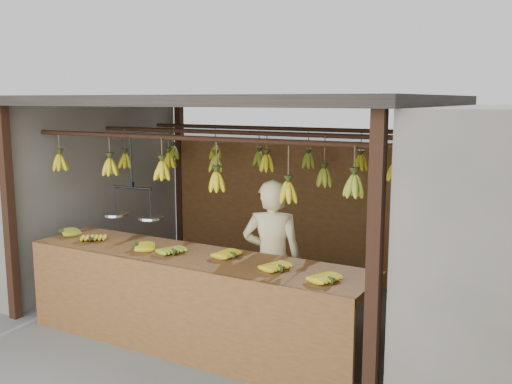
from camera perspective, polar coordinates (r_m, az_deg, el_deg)
The scene contains 8 objects.
ground at distance 6.69m, azimuth -1.29°, elevation -11.43°, with size 80.00×80.00×0.00m, color #5B5B57.
stall at distance 6.55m, azimuth 0.12°, elevation 5.84°, with size 4.30×3.30×2.40m.
neighbor_left at distance 8.76m, azimuth -22.00°, elevation 0.62°, with size 3.00×3.00×2.30m, color slate.
counter at distance 5.43m, azimuth -7.13°, elevation -8.55°, with size 3.60×0.80×0.96m.
hanging_bananas at distance 6.31m, azimuth -1.45°, elevation 2.62°, with size 3.60×2.25×0.40m.
balance_scale at distance 5.99m, azimuth -12.23°, elevation -1.91°, with size 0.68×0.30×0.84m.
vendor at distance 5.61m, azimuth 1.62°, elevation -6.86°, with size 0.59×0.38×1.61m, color beige.
bag_bundles at distance 6.98m, azimuth 18.45°, elevation -2.69°, with size 0.08×0.26×1.18m.
Camera 1 is at (3.21, -5.37, 2.36)m, focal length 40.00 mm.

